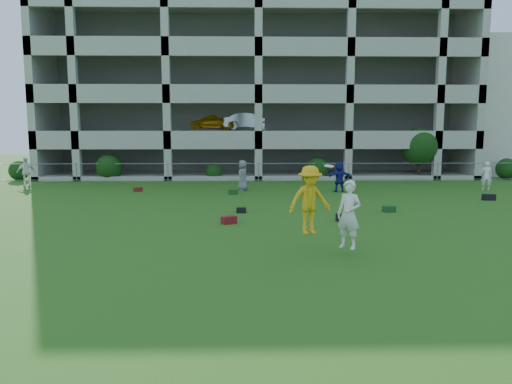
{
  "coord_description": "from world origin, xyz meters",
  "views": [
    {
      "loc": [
        -0.95,
        -13.94,
        3.68
      ],
      "look_at": [
        -0.55,
        3.0,
        1.4
      ],
      "focal_mm": 35.0,
      "sensor_mm": 36.0,
      "label": 1
    }
  ],
  "objects_px": {
    "bystander_d": "(339,177)",
    "bystander_e": "(486,176)",
    "bystander_c": "(243,175)",
    "bystander_b": "(26,172)",
    "parking_garage": "(255,96)",
    "crate_d": "(342,218)",
    "frisbee_contest": "(320,204)"
  },
  "relations": [
    {
      "from": "crate_d",
      "to": "parking_garage",
      "type": "relative_size",
      "value": 0.01
    },
    {
      "from": "bystander_c",
      "to": "bystander_e",
      "type": "distance_m",
      "value": 13.88
    },
    {
      "from": "frisbee_contest",
      "to": "parking_garage",
      "type": "distance_m",
      "value": 28.08
    },
    {
      "from": "bystander_d",
      "to": "bystander_b",
      "type": "bearing_deg",
      "value": -16.99
    },
    {
      "from": "bystander_b",
      "to": "parking_garage",
      "type": "relative_size",
      "value": 0.06
    },
    {
      "from": "bystander_b",
      "to": "parking_garage",
      "type": "height_order",
      "value": "parking_garage"
    },
    {
      "from": "bystander_b",
      "to": "bystander_d",
      "type": "xyz_separation_m",
      "value": [
        18.36,
        -2.74,
        -0.05
      ]
    },
    {
      "from": "bystander_c",
      "to": "parking_garage",
      "type": "height_order",
      "value": "parking_garage"
    },
    {
      "from": "crate_d",
      "to": "frisbee_contest",
      "type": "height_order",
      "value": "frisbee_contest"
    },
    {
      "from": "bystander_b",
      "to": "bystander_e",
      "type": "height_order",
      "value": "bystander_b"
    },
    {
      "from": "bystander_b",
      "to": "parking_garage",
      "type": "bearing_deg",
      "value": 33.78
    },
    {
      "from": "bystander_b",
      "to": "crate_d",
      "type": "height_order",
      "value": "bystander_b"
    },
    {
      "from": "crate_d",
      "to": "parking_garage",
      "type": "bearing_deg",
      "value": 96.98
    },
    {
      "from": "frisbee_contest",
      "to": "parking_garage",
      "type": "bearing_deg",
      "value": 92.51
    },
    {
      "from": "bystander_e",
      "to": "bystander_c",
      "type": "bearing_deg",
      "value": 22.88
    },
    {
      "from": "bystander_c",
      "to": "parking_garage",
      "type": "xyz_separation_m",
      "value": [
        1.02,
        13.64,
        5.16
      ]
    },
    {
      "from": "bystander_b",
      "to": "crate_d",
      "type": "xyz_separation_m",
      "value": [
        16.84,
        -11.32,
        -0.73
      ]
    },
    {
      "from": "bystander_b",
      "to": "frisbee_contest",
      "type": "height_order",
      "value": "frisbee_contest"
    },
    {
      "from": "bystander_b",
      "to": "frisbee_contest",
      "type": "relative_size",
      "value": 0.75
    },
    {
      "from": "bystander_c",
      "to": "bystander_e",
      "type": "xyz_separation_m",
      "value": [
        13.88,
        -0.09,
        -0.04
      ]
    },
    {
      "from": "bystander_d",
      "to": "bystander_e",
      "type": "relative_size",
      "value": 1.02
    },
    {
      "from": "bystander_c",
      "to": "bystander_e",
      "type": "height_order",
      "value": "bystander_c"
    },
    {
      "from": "parking_garage",
      "to": "crate_d",
      "type": "bearing_deg",
      "value": -83.02
    },
    {
      "from": "bystander_d",
      "to": "frisbee_contest",
      "type": "bearing_deg",
      "value": 68.38
    },
    {
      "from": "bystander_d",
      "to": "crate_d",
      "type": "xyz_separation_m",
      "value": [
        -1.53,
        -8.59,
        -0.69
      ]
    },
    {
      "from": "crate_d",
      "to": "bystander_c",
      "type": "bearing_deg",
      "value": 112.45
    },
    {
      "from": "bystander_e",
      "to": "crate_d",
      "type": "distance_m",
      "value": 13.61
    },
    {
      "from": "bystander_c",
      "to": "bystander_b",
      "type": "bearing_deg",
      "value": -105.86
    },
    {
      "from": "bystander_b",
      "to": "parking_garage",
      "type": "xyz_separation_m",
      "value": [
        14.04,
        11.57,
        5.13
      ]
    },
    {
      "from": "bystander_b",
      "to": "bystander_c",
      "type": "relative_size",
      "value": 1.03
    },
    {
      "from": "bystander_e",
      "to": "frisbee_contest",
      "type": "xyz_separation_m",
      "value": [
        -11.64,
        -13.95,
        0.64
      ]
    },
    {
      "from": "bystander_c",
      "to": "bystander_e",
      "type": "bearing_deg",
      "value": 82.8
    }
  ]
}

